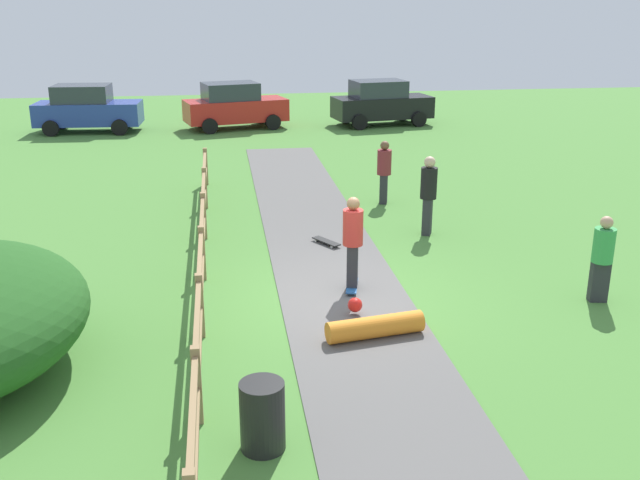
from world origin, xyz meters
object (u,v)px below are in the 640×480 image
Objects in this scene: bystander_black at (428,192)px; parked_car_red at (234,106)px; skateboard_loose at (326,241)px; parked_car_black at (381,103)px; bystander_maroon at (384,169)px; bystander_green at (602,255)px; skater_fallen at (374,325)px; trash_bin at (262,416)px; skater_riding at (353,239)px; parked_car_blue at (87,109)px.

parked_car_red is at bearing 104.95° from bystander_black.
parked_car_red is (-1.58, 15.59, 0.87)m from skateboard_loose.
skateboard_loose is 0.18× the size of parked_car_black.
bystander_black is 2.83m from bystander_maroon.
bystander_green is at bearing -90.73° from parked_car_black.
parked_car_red reaches higher than skater_fallen.
trash_bin is 9.15m from bystander_black.
skateboard_loose is (-0.10, 2.68, -0.95)m from skater_riding.
skateboard_loose is at bearing -169.38° from bystander_black.
parked_car_black is (2.67, 12.34, 0.03)m from bystander_maroon.
skater_fallen is 20.81m from parked_car_black.
parked_car_red is at bearing -0.14° from parked_car_blue.
skater_riding reaches higher than bystander_maroon.
bystander_black is at bearing 115.21° from bystander_green.
bystander_green is 22.86m from parked_car_blue.
skateboard_loose is 0.48× the size of bystander_green.
parked_car_black is 6.30m from parked_car_red.
parked_car_red is (-6.05, 19.41, 0.07)m from bystander_green.
trash_bin is 23.15m from parked_car_red.
bystander_black is at bearing 10.62° from skateboard_loose.
parked_car_black reaches higher than bystander_green.
bystander_maroon is 0.40× the size of parked_car_blue.
skater_fallen is 4.52m from bystander_green.
skater_riding is 3.93m from bystander_black.
skater_riding reaches higher than skateboard_loose.
parked_car_black is at bearing 74.00° from trash_bin.
bystander_maroon is at bearing 71.83° from skater_riding.
parked_car_blue is at bearing 127.95° from bystander_maroon.
parked_car_red is (6.00, -0.02, 0.00)m from parked_car_blue.
skater_riding is at bearing -126.89° from bystander_black.
bystander_black reaches higher than bystander_green.
parked_car_blue is at bearing 112.77° from skater_riding.
skater_fallen is at bearing 55.07° from trash_bin.
trash_bin is at bearing -76.26° from parked_car_blue.
skateboard_loose is 16.32m from parked_car_black.
bystander_black is 15.30m from parked_car_black.
bystander_black is 15.66m from parked_car_red.
bystander_maroon is 15.66m from parked_car_blue.
bystander_black is at bearing -56.46° from parked_car_blue.
parked_car_red is at bearing 94.71° from skater_fallen.
skater_fallen is 5.73m from bystander_black.
skater_fallen is 2.12× the size of skateboard_loose.
skater_riding is 0.41× the size of parked_car_black.
bystander_black reaches higher than skater_riding.
skater_riding is at bearing -87.92° from skateboard_loose.
bystander_green reaches higher than skateboard_loose.
parked_car_black is at bearing 81.50° from bystander_black.
bystander_green is 0.36× the size of parked_car_red.
skater_fallen is at bearing -69.30° from parked_car_blue.
parked_car_red reaches higher than bystander_green.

